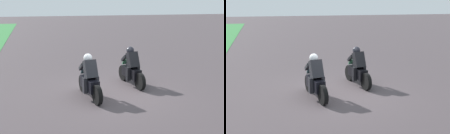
# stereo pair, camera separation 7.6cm
# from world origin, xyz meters

# --- Properties ---
(ground_plane) EXTENTS (120.00, 120.00, 0.00)m
(ground_plane) POSITION_xyz_m (0.00, 0.00, 0.00)
(ground_plane) COLOR #463C40
(rider_lane_a) EXTENTS (2.04, 0.58, 1.51)m
(rider_lane_a) POSITION_xyz_m (0.66, -1.02, 0.62)
(rider_lane_a) COLOR black
(rider_lane_a) RESTS_ON ground_plane
(rider_lane_b) EXTENTS (2.04, 0.58, 1.51)m
(rider_lane_b) POSITION_xyz_m (-0.33, 0.86, 0.62)
(rider_lane_b) COLOR black
(rider_lane_b) RESTS_ON ground_plane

